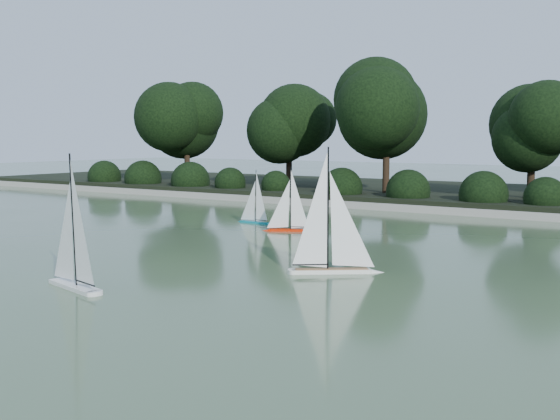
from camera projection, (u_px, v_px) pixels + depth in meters
name	position (u px, v px, depth m)	size (l,w,h in m)	color
ground	(241.00, 274.00, 9.94)	(80.00, 80.00, 0.00)	#354B2D
pond_coping	(462.00, 212.00, 17.33)	(40.00, 0.35, 0.18)	gray
far_bank	(510.00, 198.00, 20.61)	(40.00, 8.00, 0.30)	black
tree_line	(543.00, 110.00, 18.38)	(26.31, 3.93, 4.39)	black
shrub_hedge	(475.00, 195.00, 18.03)	(29.10, 1.10, 1.10)	black
sailboat_white_a	(71.00, 265.00, 9.02)	(1.34, 0.51, 1.84)	silver
sailboat_white_b	(339.00, 253.00, 9.98)	(1.22, 0.99, 1.91)	white
sailboat_orange	(285.00, 220.00, 14.41)	(0.95, 0.62, 1.40)	red
sailboat_teal	(252.00, 214.00, 15.77)	(0.93, 0.21, 1.27)	#09798B
race_buoy	(67.00, 253.00, 11.71)	(0.15, 0.15, 0.15)	red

